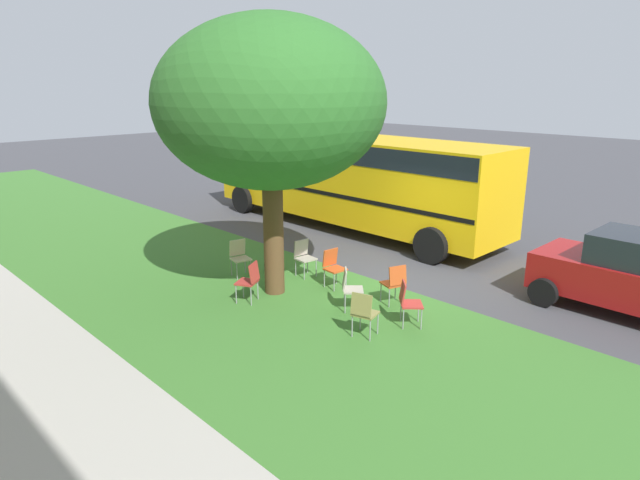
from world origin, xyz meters
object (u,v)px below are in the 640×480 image
at_px(chair_7, 333,265).
at_px(school_bus, 350,173).
at_px(chair_2, 350,286).
at_px(chair_5, 250,279).
at_px(parked_car, 637,275).
at_px(chair_0, 239,255).
at_px(chair_1, 304,255).
at_px(chair_4, 408,300).
at_px(chair_6, 395,281).
at_px(street_tree, 270,104).
at_px(chair_3, 364,311).

distance_m(chair_7, school_bus, 5.59).
relative_size(chair_2, school_bus, 0.08).
bearing_deg(chair_7, chair_5, 72.37).
relative_size(parked_car, school_bus, 0.36).
height_order(chair_5, parked_car, parked_car).
bearing_deg(chair_0, school_bus, -76.21).
distance_m(chair_0, chair_1, 1.55).
bearing_deg(chair_4, chair_5, 25.28).
distance_m(chair_4, chair_6, 1.04).
bearing_deg(street_tree, chair_2, -166.37).
bearing_deg(chair_3, chair_2, -35.85).
bearing_deg(chair_7, school_bus, -51.34).
bearing_deg(chair_1, chair_2, 161.04).
xyz_separation_m(chair_1, chair_3, (-3.19, 1.48, 0.00)).
xyz_separation_m(chair_5, chair_6, (-2.22, -2.08, 0.00)).
bearing_deg(chair_7, chair_2, 148.46).
height_order(chair_0, chair_3, same).
relative_size(street_tree, chair_5, 6.63).
xyz_separation_m(chair_4, school_bus, (5.84, -4.72, 1.24)).
bearing_deg(chair_2, chair_5, 34.10).
distance_m(chair_3, chair_7, 2.61).
relative_size(chair_5, chair_6, 1.00).
height_order(chair_6, chair_7, same).
distance_m(chair_6, chair_7, 1.63).
height_order(chair_2, chair_3, same).
bearing_deg(chair_1, chair_6, -177.01).
height_order(chair_1, chair_4, same).
xyz_separation_m(chair_4, chair_7, (2.43, -0.47, 0.00)).
bearing_deg(chair_4, chair_7, -10.89).
relative_size(chair_5, chair_7, 1.00).
height_order(chair_7, school_bus, school_bus).
xyz_separation_m(chair_0, parked_car, (-7.38, -4.26, 0.32)).
height_order(street_tree, chair_5, street_tree).
relative_size(chair_3, chair_7, 1.00).
height_order(chair_6, parked_car, parked_car).
bearing_deg(chair_7, chair_3, 146.39).
relative_size(chair_0, chair_4, 1.00).
relative_size(chair_1, chair_3, 1.00).
relative_size(chair_5, parked_car, 0.24).
height_order(chair_3, parked_car, parked_car).
height_order(chair_0, chair_5, same).
bearing_deg(chair_2, chair_6, -117.58).
relative_size(chair_7, parked_car, 0.24).
distance_m(chair_0, school_bus, 5.62).
xyz_separation_m(chair_6, chair_7, (1.62, 0.17, 0.00)).
bearing_deg(street_tree, chair_4, -167.55).
distance_m(chair_2, parked_car, 5.68).
bearing_deg(chair_2, parked_car, -136.64).
height_order(chair_0, chair_6, same).
xyz_separation_m(chair_0, chair_5, (-1.49, 0.83, 0.00)).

